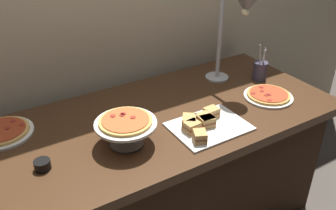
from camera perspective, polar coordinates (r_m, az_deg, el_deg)
The scene contains 9 objects.
back_wall at distance 2.07m, azimuth -9.13°, elevation 14.96°, with size 4.40×0.04×2.40m, color #C6B593.
buffet_table at distance 2.05m, azimuth -1.61°, elevation -10.84°, with size 1.90×0.84×0.76m.
heat_lamp at distance 1.98m, azimuth 11.33°, elevation 13.92°, with size 0.15×0.33×0.56m.
pizza_plate_front at distance 1.86m, azimuth -24.62°, elevation -3.87°, with size 0.28×0.28×0.03m.
pizza_plate_center at distance 2.07m, azimuth 15.47°, elevation 1.45°, with size 0.27×0.27×0.03m.
pizza_plate_raised_stand at distance 1.59m, azimuth -6.66°, elevation -3.08°, with size 0.27×0.27×0.13m.
sandwich_platter at distance 1.74m, azimuth 5.72°, elevation -3.03°, with size 0.36×0.27×0.06m.
sauce_cup_near at distance 1.57m, azimuth -19.13°, elevation -8.83°, with size 0.07×0.07×0.04m.
utensil_holder at distance 2.25m, azimuth 14.27°, elevation 5.31°, with size 0.08×0.08×0.22m.
Camera 1 is at (-0.76, -1.35, 1.72)m, focal length 38.81 mm.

